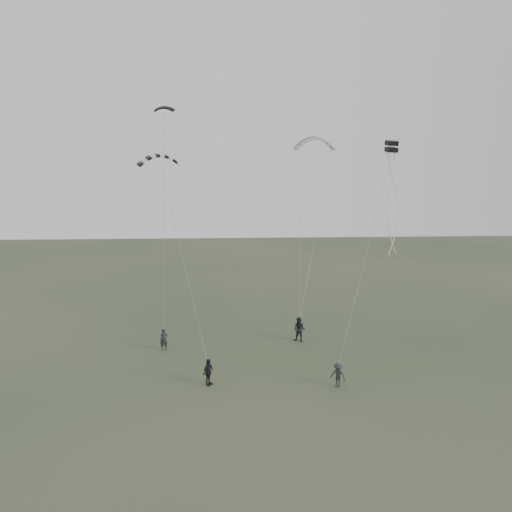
{
  "coord_description": "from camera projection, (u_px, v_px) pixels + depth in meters",
  "views": [
    {
      "loc": [
        -0.95,
        -30.05,
        12.78
      ],
      "look_at": [
        1.21,
        4.95,
        7.0
      ],
      "focal_mm": 35.0,
      "sensor_mm": 36.0,
      "label": 1
    }
  ],
  "objects": [
    {
      "name": "flyer_center",
      "position": [
        208.0,
        372.0,
        30.45
      ],
      "size": [
        0.87,
        1.03,
        1.65
      ],
      "primitive_type": "imported",
      "rotation": [
        0.0,
        0.0,
        0.99
      ],
      "color": "black",
      "rests_on": "ground"
    },
    {
      "name": "kite_pale_large",
      "position": [
        315.0,
        139.0,
        43.83
      ],
      "size": [
        3.8,
        1.6,
        1.66
      ],
      "primitive_type": null,
      "rotation": [
        0.18,
        0.0,
        0.14
      ],
      "color": "#AAADAF",
      "rests_on": "flyer_right"
    },
    {
      "name": "flyer_left",
      "position": [
        164.0,
        340.0,
        36.5
      ],
      "size": [
        0.64,
        0.47,
        1.59
      ],
      "primitive_type": "imported",
      "rotation": [
        0.0,
        0.0,
        0.17
      ],
      "color": "black",
      "rests_on": "ground"
    },
    {
      "name": "kite_box",
      "position": [
        391.0,
        146.0,
        34.07
      ],
      "size": [
        0.81,
        0.91,
        0.85
      ],
      "primitive_type": null,
      "rotation": [
        0.17,
        0.0,
        0.15
      ],
      "color": "black",
      "rests_on": "flyer_far"
    },
    {
      "name": "flyer_right",
      "position": [
        299.0,
        330.0,
        38.33
      ],
      "size": [
        1.17,
        1.09,
        1.91
      ],
      "primitive_type": "imported",
      "rotation": [
        0.0,
        0.0,
        -0.53
      ],
      "color": "black",
      "rests_on": "ground"
    },
    {
      "name": "ground",
      "position": [
        242.0,
        377.0,
        31.74
      ],
      "size": [
        140.0,
        140.0,
        0.0
      ],
      "primitive_type": "plane",
      "color": "#33402A",
      "rests_on": "ground"
    },
    {
      "name": "kite_dark_small",
      "position": [
        164.0,
        107.0,
        37.91
      ],
      "size": [
        1.6,
        0.79,
        0.65
      ],
      "primitive_type": null,
      "rotation": [
        0.41,
        0.0,
        -0.11
      ],
      "color": "black",
      "rests_on": "flyer_left"
    },
    {
      "name": "kite_striped",
      "position": [
        159.0,
        155.0,
        31.55
      ],
      "size": [
        2.88,
        1.64,
        1.22
      ],
      "primitive_type": null,
      "rotation": [
        0.2,
        0.0,
        0.29
      ],
      "color": "black",
      "rests_on": "flyer_center"
    },
    {
      "name": "flyer_far",
      "position": [
        338.0,
        375.0,
        30.19
      ],
      "size": [
        1.11,
        0.99,
        1.5
      ],
      "primitive_type": "imported",
      "rotation": [
        0.0,
        0.0,
        -0.57
      ],
      "color": "#28272C",
      "rests_on": "ground"
    }
  ]
}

